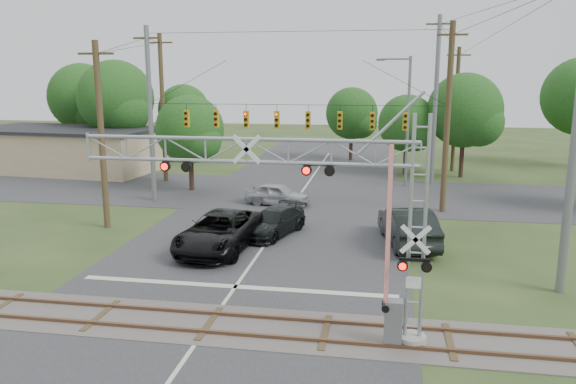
% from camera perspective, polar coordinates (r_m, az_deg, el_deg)
% --- Properties ---
extents(ground, '(160.00, 160.00, 0.00)m').
position_cam_1_polar(ground, '(18.29, -9.93, -15.77)').
color(ground, '#293A1B').
rests_on(ground, ground).
extents(road_main, '(14.00, 90.00, 0.02)m').
position_cam_1_polar(road_main, '(27.18, -2.92, -6.18)').
color(road_main, '#2B2A2D').
rests_on(road_main, ground).
extents(road_cross, '(90.00, 12.00, 0.02)m').
position_cam_1_polar(road_cross, '(40.51, 1.34, -0.11)').
color(road_cross, '#2B2A2D').
rests_on(road_cross, ground).
extents(railroad_track, '(90.00, 3.20, 0.17)m').
position_cam_1_polar(railroad_track, '(19.97, -7.99, -13.11)').
color(railroad_track, '#544C48').
rests_on(railroad_track, ground).
extents(crossing_gantry, '(11.17, 0.94, 7.32)m').
position_cam_1_polar(crossing_gantry, '(17.43, 2.35, -1.02)').
color(crossing_gantry, gray).
rests_on(crossing_gantry, ground).
extents(traffic_signal_span, '(19.34, 0.36, 11.50)m').
position_cam_1_polar(traffic_signal_span, '(35.64, 1.83, 7.52)').
color(traffic_signal_span, slate).
rests_on(traffic_signal_span, ground).
extents(pickup_black, '(3.51, 6.72, 1.81)m').
position_cam_1_polar(pickup_black, '(27.65, -6.94, -4.01)').
color(pickup_black, black).
rests_on(pickup_black, ground).
extents(car_dark, '(3.43, 5.25, 1.42)m').
position_cam_1_polar(car_dark, '(29.93, -1.50, -3.07)').
color(car_dark, black).
rests_on(car_dark, ground).
extents(sedan_silver, '(4.50, 2.44, 1.45)m').
position_cam_1_polar(sedan_silver, '(36.75, -1.06, -0.22)').
color(sedan_silver, '#96979D').
rests_on(sedan_silver, ground).
extents(suv_dark, '(3.09, 6.12, 1.92)m').
position_cam_1_polar(suv_dark, '(28.85, 12.08, -3.39)').
color(suv_dark, black).
rests_on(suv_dark, ground).
extents(commercial_building, '(16.90, 9.75, 3.78)m').
position_cam_1_polar(commercial_building, '(53.66, -21.61, 4.06)').
color(commercial_building, tan).
rests_on(commercial_building, ground).
extents(streetlight, '(2.60, 0.27, 9.74)m').
position_cam_1_polar(streetlight, '(43.27, 11.85, 7.69)').
color(streetlight, slate).
rests_on(streetlight, ground).
extents(utility_poles, '(26.21, 28.90, 12.79)m').
position_cam_1_polar(utility_poles, '(37.79, 5.80, 8.02)').
color(utility_poles, '#453620').
rests_on(utility_poles, ground).
extents(treeline, '(54.69, 24.15, 10.00)m').
position_cam_1_polar(treeline, '(50.72, 1.97, 8.70)').
color(treeline, '#332017').
rests_on(treeline, ground).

